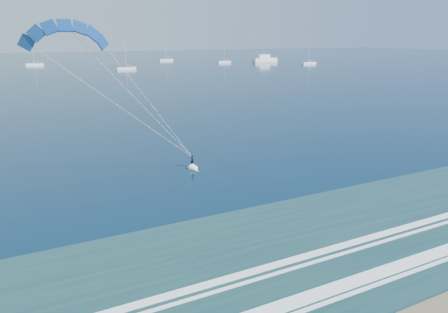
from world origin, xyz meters
The scene contains 7 objects.
kitesurfer_rig centered at (-7.13, 30.26, 9.21)m, with size 19.73×7.09×18.21m.
motor_yacht centered at (122.81, 213.87, 1.79)m, with size 16.45×4.39×6.61m.
sailboat_2 centered at (-11.60, 240.49, 0.68)m, with size 8.88×2.40×11.94m.
sailboat_3 centered at (27.81, 188.89, 0.69)m, with size 8.98×2.40×12.43m.
sailboat_4 centered at (68.54, 250.28, 0.68)m, with size 9.02×2.40×12.22m.
sailboat_5 centered at (93.87, 214.17, 0.68)m, with size 8.39×2.40×11.50m.
sailboat_6 centered at (133.83, 182.27, 0.68)m, with size 9.11×2.40×12.29m.
Camera 1 is at (-17.45, -11.27, 15.65)m, focal length 32.00 mm.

